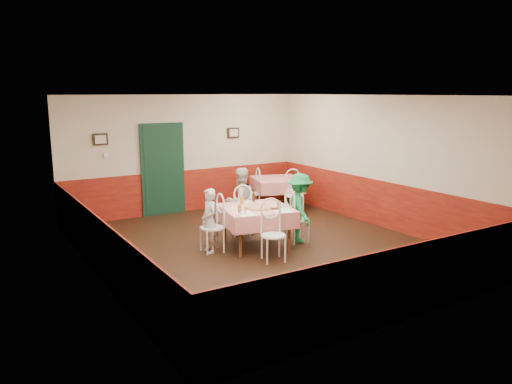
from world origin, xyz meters
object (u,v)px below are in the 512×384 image
chair_near (273,236)px  wallet (275,209)px  chair_far (241,213)px  chair_second_a (251,194)px  chair_right (297,219)px  chair_left (212,228)px  glass_b (279,205)px  chair_second_b (295,196)px  diner_left (209,221)px  second_table (277,193)px  beer_bottle (254,197)px  pizza (259,207)px  glass_c (242,200)px  diner_right (300,208)px  glass_a (240,208)px  main_table (256,227)px  diner_far (240,201)px

chair_near → wallet: 0.71m
chair_far → chair_second_a: size_ratio=1.00×
chair_far → wallet: chair_far is taller
chair_right → chair_far: (-0.67, 1.00, 0.00)m
chair_left → chair_far: bearing=129.2°
glass_b → wallet: 0.13m
chair_second_a → chair_second_b: size_ratio=1.00×
wallet → diner_left: (-1.09, 0.49, -0.19)m
chair_right → chair_second_a: size_ratio=1.00×
diner_left → chair_second_b: bearing=121.0°
wallet → second_table: bearing=66.4°
chair_near → beer_bottle: beer_bottle is taller
chair_left → wallet: chair_left is taller
chair_left → beer_bottle: size_ratio=4.28×
chair_far → chair_near: size_ratio=1.00×
pizza → glass_c: (-0.07, 0.49, 0.05)m
diner_left → diner_right: diner_right is taller
chair_second_b → beer_bottle: size_ratio=4.28×
glass_a → glass_c: bearing=56.5°
pizza → diner_left: diner_left is taller
chair_near → diner_left: diner_left is taller
pizza → glass_a: glass_a is taller
second_table → beer_bottle: (-1.92, -2.04, 0.49)m
wallet → chair_far: bearing=103.4°
chair_near → chair_left: bearing=139.9°
pizza → glass_b: 0.37m
chair_far → glass_c: 0.59m
glass_b → wallet: (-0.11, -0.04, -0.06)m
chair_left → main_table: bearing=84.2°
chair_second_a → diner_far: size_ratio=0.66×
chair_second_b → glass_a: size_ratio=7.19×
diner_right → glass_c: bearing=77.1°
glass_a → diner_right: diner_right is taller
chair_second_a → glass_a: chair_second_a is taller
chair_far → chair_second_a: (1.19, 1.60, 0.00)m
chair_second_b → main_table: bearing=-124.6°
pizza → main_table: bearing=104.4°
chair_left → diner_right: (1.72, -0.33, 0.22)m
chair_left → glass_c: size_ratio=7.20×
beer_bottle → glass_b: bearing=-78.9°
chair_near → glass_a: size_ratio=7.19×
pizza → chair_second_b: bearing=40.0°
chair_far → chair_near: (-0.32, -1.67, 0.00)m
glass_a → diner_far: diner_far is taller
chair_far → glass_a: chair_far is taller
diner_right → main_table: bearing=98.7°
diner_left → diner_far: bearing=128.2°
pizza → glass_b: glass_b is taller
chair_near → beer_bottle: size_ratio=4.28×
diner_right → chair_right: bearing=98.7°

